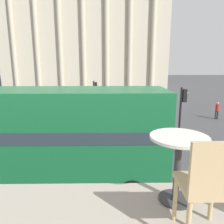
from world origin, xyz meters
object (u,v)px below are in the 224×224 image
(cafe_dining_table, at_px, (178,154))
(cafe_chair_0, at_px, (208,184))
(car_silver, at_px, (89,102))
(pedestrian_red, at_px, (217,109))
(double_decker_bus, at_px, (35,135))
(pedestrian_white, at_px, (68,102))
(traffic_light_near, at_px, (182,111))
(pedestrian_yellow, at_px, (113,99))
(traffic_light_mid, at_px, (95,95))
(pedestrian_olive, at_px, (102,91))
(plaza_building_left, at_px, (86,27))

(cafe_dining_table, bearing_deg, cafe_chair_0, -83.23)
(cafe_chair_0, height_order, car_silver, cafe_chair_0)
(pedestrian_red, bearing_deg, double_decker_bus, -75.43)
(pedestrian_white, distance_m, pedestrian_red, 15.00)
(double_decker_bus, relative_size, cafe_chair_0, 11.21)
(traffic_light_near, height_order, pedestrian_yellow, traffic_light_near)
(traffic_light_mid, xyz_separation_m, pedestrian_white, (-3.22, 5.02, -1.42))
(car_silver, relative_size, pedestrian_white, 2.58)
(double_decker_bus, relative_size, traffic_light_mid, 2.84)
(cafe_dining_table, xyz_separation_m, pedestrian_olive, (-1.74, 31.18, -3.11))
(cafe_dining_table, bearing_deg, pedestrian_red, 61.91)
(plaza_building_left, relative_size, pedestrian_olive, 19.99)
(double_decker_bus, relative_size, car_silver, 2.43)
(plaza_building_left, relative_size, traffic_light_mid, 9.43)
(double_decker_bus, distance_m, pedestrian_yellow, 17.45)
(traffic_light_near, distance_m, pedestrian_olive, 22.24)
(plaza_building_left, xyz_separation_m, traffic_light_near, (8.74, -37.61, -10.29))
(cafe_chair_0, distance_m, car_silver, 23.89)
(cafe_chair_0, height_order, traffic_light_near, cafe_chair_0)
(plaza_building_left, height_order, pedestrian_white, plaza_building_left)
(plaza_building_left, bearing_deg, double_decker_bus, -87.45)
(plaza_building_left, bearing_deg, cafe_chair_0, -83.42)
(traffic_light_mid, bearing_deg, cafe_dining_table, -83.40)
(pedestrian_red, bearing_deg, plaza_building_left, 179.62)
(cafe_dining_table, xyz_separation_m, traffic_light_near, (3.31, 9.57, -1.62))
(cafe_chair_0, xyz_separation_m, traffic_light_mid, (-1.98, 17.10, -1.71))
(pedestrian_red, bearing_deg, cafe_dining_table, -54.70)
(pedestrian_white, distance_m, pedestrian_yellow, 5.20)
(plaza_building_left, xyz_separation_m, pedestrian_olive, (3.70, -16.00, -11.78))
(cafe_chair_0, height_order, pedestrian_white, cafe_chair_0)
(car_silver, xyz_separation_m, pedestrian_olive, (1.27, 8.28, 0.28))
(car_silver, xyz_separation_m, pedestrian_white, (-2.13, -1.33, 0.23))
(pedestrian_red, height_order, pedestrian_olive, pedestrian_olive)
(traffic_light_mid, bearing_deg, cafe_chair_0, -83.40)
(traffic_light_mid, xyz_separation_m, pedestrian_red, (11.18, 0.80, -1.44))
(traffic_light_mid, distance_m, pedestrian_red, 11.30)
(car_silver, height_order, pedestrian_white, pedestrian_white)
(traffic_light_mid, xyz_separation_m, pedestrian_yellow, (1.74, 6.60, -1.40))
(cafe_chair_0, relative_size, pedestrian_olive, 0.54)
(pedestrian_red, height_order, pedestrian_yellow, pedestrian_yellow)
(double_decker_bus, xyz_separation_m, pedestrian_olive, (1.87, 25.09, -1.29))
(pedestrian_white, bearing_deg, double_decker_bus, 91.93)
(car_silver, bearing_deg, cafe_chair_0, -36.62)
(plaza_building_left, xyz_separation_m, pedestrian_yellow, (5.26, -24.03, -11.80))
(pedestrian_red, bearing_deg, pedestrian_white, -132.96)
(cafe_chair_0, relative_size, plaza_building_left, 0.03)
(traffic_light_near, distance_m, pedestrian_red, 9.92)
(cafe_dining_table, relative_size, pedestrian_yellow, 0.44)
(cafe_chair_0, height_order, plaza_building_left, plaza_building_left)
(pedestrian_white, bearing_deg, pedestrian_olive, -113.17)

